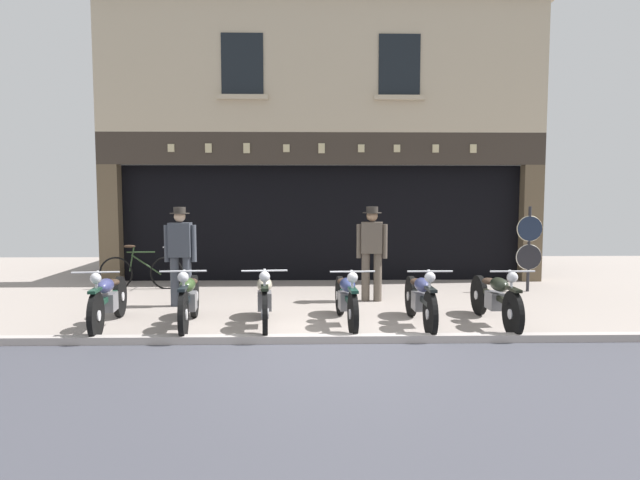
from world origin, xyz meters
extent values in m
cube|color=gray|center=(0.00, 5.00, -0.04)|extent=(21.83, 10.00, 0.08)
cube|color=#AAA19C|center=(0.00, 0.08, 0.01)|extent=(21.83, 0.16, 0.18)
cube|color=black|center=(0.00, 7.30, 1.30)|extent=(9.04, 4.00, 2.60)
cube|color=brown|center=(-4.69, 5.18, 1.30)|extent=(0.44, 0.36, 2.60)
cube|color=brown|center=(4.69, 5.18, 1.30)|extent=(0.44, 0.36, 2.60)
cube|color=black|center=(0.00, 5.55, 1.43)|extent=(8.65, 0.03, 2.18)
cube|color=#342C24|center=(0.00, 5.12, 2.95)|extent=(9.83, 0.24, 0.70)
cube|color=#C6B789|center=(-3.29, 4.99, 2.95)|extent=(0.14, 0.03, 0.17)
cube|color=#C6B789|center=(-2.48, 4.99, 2.95)|extent=(0.14, 0.03, 0.20)
cube|color=#C6B789|center=(-1.65, 4.99, 2.95)|extent=(0.14, 0.03, 0.22)
cube|color=#C6B789|center=(-0.79, 4.99, 2.95)|extent=(0.14, 0.03, 0.17)
cube|color=#C6B789|center=(-0.03, 4.99, 2.95)|extent=(0.14, 0.03, 0.21)
cube|color=#C6B789|center=(0.84, 4.99, 2.95)|extent=(0.14, 0.03, 0.17)
cube|color=#C6B789|center=(1.62, 4.99, 2.95)|extent=(0.14, 0.03, 0.16)
cube|color=#C6B789|center=(2.47, 4.99, 2.95)|extent=(0.14, 0.03, 0.17)
cube|color=#C6B789|center=(3.30, 4.99, 2.95)|extent=(0.14, 0.03, 0.19)
cube|color=#BBAA8D|center=(0.00, 5.20, 4.74)|extent=(9.83, 0.40, 2.87)
cube|color=black|center=(-1.73, 4.99, 4.74)|extent=(0.90, 0.02, 1.30)
cube|color=#BBAA8D|center=(-1.73, 4.95, 4.04)|extent=(1.10, 0.12, 0.10)
cube|color=black|center=(1.65, 4.99, 4.74)|extent=(0.90, 0.02, 1.30)
cube|color=#BBAA8D|center=(1.65, 4.95, 4.04)|extent=(1.10, 0.12, 0.10)
cylinder|color=black|center=(-3.17, 0.30, 0.32)|extent=(0.14, 0.65, 0.65)
cylinder|color=silver|center=(-3.17, 0.30, 0.32)|extent=(0.11, 0.15, 0.14)
cylinder|color=black|center=(-3.32, 1.67, 0.32)|extent=(0.15, 0.65, 0.65)
cylinder|color=silver|center=(-3.32, 1.67, 0.32)|extent=(0.12, 0.15, 0.14)
cube|color=#153828|center=(-3.25, 0.98, 0.44)|extent=(0.21, 1.27, 0.07)
cube|color=slate|center=(-3.25, 0.98, 0.37)|extent=(0.23, 0.34, 0.26)
ellipsoid|color=navy|center=(-3.23, 0.82, 0.64)|extent=(0.27, 0.48, 0.20)
ellipsoid|color=#38281E|center=(-3.28, 1.23, 0.62)|extent=(0.23, 0.32, 0.10)
cube|color=#153828|center=(-3.17, 0.30, 0.67)|extent=(0.14, 0.37, 0.04)
sphere|color=silver|center=(-3.18, 0.36, 0.82)|extent=(0.15, 0.15, 0.15)
cylinder|color=silver|center=(-3.18, 0.36, 0.90)|extent=(0.62, 0.09, 0.02)
cylinder|color=silver|center=(-3.18, 0.34, 0.61)|extent=(0.07, 0.28, 0.60)
cylinder|color=black|center=(-2.00, 0.29, 0.34)|extent=(0.14, 0.67, 0.67)
cylinder|color=silver|center=(-2.00, 0.29, 0.34)|extent=(0.11, 0.16, 0.15)
cylinder|color=black|center=(-2.13, 1.62, 0.34)|extent=(0.15, 0.67, 0.67)
cylinder|color=silver|center=(-2.13, 1.62, 0.34)|extent=(0.12, 0.16, 0.15)
cube|color=black|center=(-2.07, 0.96, 0.46)|extent=(0.19, 1.23, 0.07)
cube|color=slate|center=(-2.07, 0.96, 0.39)|extent=(0.23, 0.34, 0.26)
ellipsoid|color=#344B27|center=(-2.05, 0.80, 0.66)|extent=(0.26, 0.48, 0.20)
ellipsoid|color=#38281E|center=(-2.09, 1.20, 0.64)|extent=(0.23, 0.32, 0.10)
cube|color=black|center=(-2.00, 0.29, 0.69)|extent=(0.13, 0.37, 0.04)
sphere|color=silver|center=(-2.01, 0.35, 0.84)|extent=(0.15, 0.15, 0.15)
cylinder|color=silver|center=(-2.01, 0.35, 0.92)|extent=(0.62, 0.08, 0.02)
cylinder|color=silver|center=(-2.01, 0.33, 0.63)|extent=(0.06, 0.29, 0.60)
cylinder|color=black|center=(-0.91, 0.31, 0.34)|extent=(0.13, 0.68, 0.67)
cylinder|color=silver|center=(-0.91, 0.31, 0.34)|extent=(0.11, 0.16, 0.15)
cylinder|color=black|center=(-1.02, 1.62, 0.34)|extent=(0.14, 0.68, 0.67)
cylinder|color=silver|center=(-1.02, 1.62, 0.34)|extent=(0.12, 0.16, 0.15)
cube|color=black|center=(-0.97, 0.96, 0.46)|extent=(0.17, 1.21, 0.07)
cube|color=slate|center=(-0.97, 0.96, 0.39)|extent=(0.23, 0.34, 0.26)
ellipsoid|color=#ADA38B|center=(-0.95, 0.81, 0.66)|extent=(0.26, 0.48, 0.20)
ellipsoid|color=#38281E|center=(-0.99, 1.20, 0.64)|extent=(0.23, 0.32, 0.10)
cube|color=black|center=(-0.91, 0.31, 0.69)|extent=(0.13, 0.37, 0.04)
sphere|color=silver|center=(-0.91, 0.37, 0.84)|extent=(0.15, 0.15, 0.15)
cylinder|color=silver|center=(-0.91, 0.37, 0.92)|extent=(0.62, 0.08, 0.02)
cylinder|color=silver|center=(-0.91, 0.35, 0.63)|extent=(0.06, 0.23, 0.62)
cylinder|color=black|center=(0.29, 0.36, 0.31)|extent=(0.11, 0.63, 0.63)
cylinder|color=silver|center=(0.29, 0.36, 0.31)|extent=(0.11, 0.14, 0.14)
cylinder|color=black|center=(0.19, 1.76, 0.31)|extent=(0.12, 0.63, 0.63)
cylinder|color=silver|center=(0.19, 1.76, 0.31)|extent=(0.12, 0.14, 0.14)
cube|color=#123329|center=(0.24, 1.06, 0.43)|extent=(0.16, 1.29, 0.07)
cube|color=slate|center=(0.24, 1.06, 0.36)|extent=(0.22, 0.33, 0.26)
ellipsoid|color=navy|center=(0.25, 0.89, 0.63)|extent=(0.25, 0.47, 0.20)
ellipsoid|color=#38281E|center=(0.22, 1.31, 0.61)|extent=(0.22, 0.31, 0.10)
cube|color=#123329|center=(0.29, 0.36, 0.65)|extent=(0.12, 0.37, 0.04)
sphere|color=silver|center=(0.29, 0.42, 0.81)|extent=(0.15, 0.15, 0.15)
cylinder|color=silver|center=(0.29, 0.42, 0.89)|extent=(0.62, 0.07, 0.02)
cylinder|color=silver|center=(0.29, 0.40, 0.60)|extent=(0.06, 0.28, 0.60)
cylinder|color=black|center=(1.34, 0.29, 0.32)|extent=(0.08, 0.65, 0.64)
cylinder|color=silver|center=(1.34, 0.29, 0.32)|extent=(0.10, 0.14, 0.14)
cylinder|color=black|center=(1.32, 1.62, 0.32)|extent=(0.09, 0.65, 0.64)
cylinder|color=silver|center=(1.32, 1.62, 0.32)|extent=(0.11, 0.14, 0.14)
cube|color=black|center=(1.33, 0.96, 0.44)|extent=(0.08, 1.22, 0.07)
cube|color=slate|center=(1.33, 0.96, 0.37)|extent=(0.20, 0.32, 0.26)
ellipsoid|color=navy|center=(1.33, 0.80, 0.64)|extent=(0.22, 0.46, 0.20)
ellipsoid|color=#38281E|center=(1.33, 1.19, 0.62)|extent=(0.20, 0.30, 0.10)
cube|color=black|center=(1.34, 0.29, 0.66)|extent=(0.10, 0.36, 0.04)
sphere|color=silver|center=(1.34, 0.35, 0.82)|extent=(0.15, 0.15, 0.15)
cylinder|color=silver|center=(1.34, 0.35, 0.90)|extent=(0.62, 0.03, 0.02)
cylinder|color=silver|center=(1.34, 0.33, 0.61)|extent=(0.04, 0.23, 0.62)
cylinder|color=black|center=(2.47, 0.29, 0.32)|extent=(0.08, 0.64, 0.64)
cylinder|color=silver|center=(2.47, 0.29, 0.32)|extent=(0.10, 0.14, 0.14)
cylinder|color=black|center=(2.45, 1.69, 0.32)|extent=(0.09, 0.64, 0.64)
cylinder|color=silver|center=(2.45, 1.69, 0.32)|extent=(0.11, 0.14, 0.14)
cube|color=black|center=(2.46, 0.99, 0.44)|extent=(0.09, 1.29, 0.07)
cube|color=slate|center=(2.46, 0.99, 0.37)|extent=(0.21, 0.32, 0.26)
ellipsoid|color=black|center=(2.46, 0.82, 0.64)|extent=(0.23, 0.46, 0.20)
ellipsoid|color=#38281E|center=(2.45, 1.24, 0.62)|extent=(0.20, 0.30, 0.10)
cube|color=black|center=(2.47, 0.29, 0.66)|extent=(0.11, 0.36, 0.04)
sphere|color=silver|center=(2.47, 0.35, 0.82)|extent=(0.15, 0.15, 0.15)
cylinder|color=silver|center=(2.47, 0.35, 0.90)|extent=(0.62, 0.03, 0.02)
cylinder|color=silver|center=(2.47, 0.33, 0.61)|extent=(0.04, 0.29, 0.60)
cylinder|color=#3D424C|center=(-2.43, 2.49, 0.44)|extent=(0.15, 0.15, 0.88)
cylinder|color=#3D424C|center=(-2.65, 2.49, 0.44)|extent=(0.15, 0.15, 0.88)
cube|color=#3D424C|center=(-2.54, 2.49, 1.16)|extent=(0.39, 0.23, 0.60)
cube|color=silver|center=(-2.54, 2.60, 1.23)|extent=(0.14, 0.02, 0.33)
cube|color=brown|center=(-2.54, 2.62, 1.22)|extent=(0.05, 0.01, 0.31)
cylinder|color=#3D424C|center=(-2.31, 2.48, 1.10)|extent=(0.09, 0.09, 0.64)
cylinder|color=#3D424C|center=(-2.78, 2.49, 1.10)|extent=(0.09, 0.09, 0.64)
sphere|color=beige|center=(-2.54, 2.49, 1.57)|extent=(0.20, 0.20, 0.20)
cylinder|color=#332D28|center=(-2.54, 2.49, 1.62)|extent=(0.33, 0.33, 0.01)
cylinder|color=#332D28|center=(-2.54, 2.49, 1.68)|extent=(0.21, 0.21, 0.11)
cylinder|color=brown|center=(0.95, 2.85, 0.45)|extent=(0.15, 0.15, 0.90)
cylinder|color=brown|center=(0.73, 2.89, 0.45)|extent=(0.15, 0.15, 0.90)
cube|color=brown|center=(0.84, 2.87, 1.16)|extent=(0.41, 0.28, 0.57)
cube|color=white|center=(0.86, 2.99, 1.23)|extent=(0.14, 0.04, 0.32)
cube|color=#47234C|center=(0.86, 3.00, 1.22)|extent=(0.05, 0.02, 0.30)
cylinder|color=brown|center=(1.07, 2.84, 1.10)|extent=(0.09, 0.09, 0.62)
cylinder|color=brown|center=(0.61, 2.91, 1.10)|extent=(0.09, 0.09, 0.62)
sphere|color=#9E7A5B|center=(0.84, 2.87, 1.56)|extent=(0.20, 0.20, 0.20)
cylinder|color=#332D28|center=(0.84, 2.87, 1.62)|extent=(0.35, 0.35, 0.01)
cylinder|color=#332D28|center=(0.84, 2.87, 1.67)|extent=(0.21, 0.21, 0.11)
cylinder|color=#232328|center=(4.10, 3.78, 0.85)|extent=(0.06, 0.06, 1.71)
cylinder|color=#192338|center=(4.10, 3.76, 1.27)|extent=(0.49, 0.03, 0.49)
torus|color=beige|center=(4.10, 3.78, 1.27)|extent=(0.52, 0.04, 0.52)
cylinder|color=black|center=(4.10, 3.76, 0.70)|extent=(0.49, 0.03, 0.49)
torus|color=silver|center=(4.10, 3.78, 0.70)|extent=(0.52, 0.04, 0.52)
cube|color=beige|center=(-2.52, 5.40, 1.71)|extent=(0.78, 0.02, 1.05)
cube|color=#511E19|center=(-2.52, 5.39, 2.14)|extent=(0.78, 0.01, 0.20)
torus|color=black|center=(-3.25, 4.24, 0.33)|extent=(0.69, 0.05, 0.69)
torus|color=black|center=(-4.28, 4.22, 0.33)|extent=(0.69, 0.05, 0.69)
cylinder|color=#23381E|center=(-3.66, 4.23, 0.51)|extent=(0.61, 0.05, 0.44)
cylinder|color=#23381E|center=(-3.76, 4.23, 0.77)|extent=(0.57, 0.04, 0.03)
cylinder|color=#23381E|center=(-3.95, 4.23, 0.63)|extent=(0.13, 0.03, 0.52)
ellipsoid|color=#332319|center=(-3.99, 4.23, 0.89)|extent=(0.24, 0.13, 0.06)
cylinder|color=silver|center=(-3.25, 4.24, 0.89)|extent=(0.03, 0.50, 0.02)
camera|label=1|loc=(-0.32, -6.92, 1.94)|focal=30.43mm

